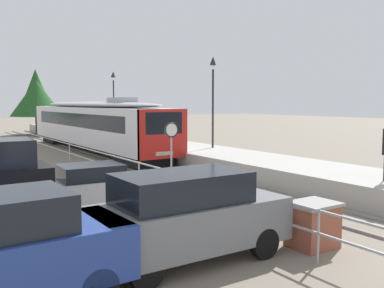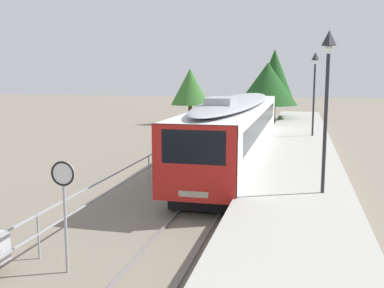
{
  "view_description": "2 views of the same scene",
  "coord_description": "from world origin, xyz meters",
  "px_view_note": "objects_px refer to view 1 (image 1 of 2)",
  "views": [
    {
      "loc": [
        -10.71,
        -3.23,
        3.59
      ],
      "look_at": [
        0.4,
        13.82,
        1.6
      ],
      "focal_mm": 40.1,
      "sensor_mm": 36.0,
      "label": 1
    },
    {
      "loc": [
        3.3,
        1.77,
        4.83
      ],
      "look_at": [
        -1.0,
        19.82,
        2.0
      ],
      "focal_mm": 42.58,
      "sensor_mm": 36.0,
      "label": 2
    }
  ],
  "objects_px": {
    "commuter_train": "(93,123)",
    "parked_hatchback_silver": "(97,186)",
    "platform_lamp_mid_platform": "(213,84)",
    "parked_suv_grey": "(187,215)",
    "speed_limit_sign": "(172,139)",
    "platform_lamp_far_end": "(114,90)",
    "brick_utility_cabinet": "(313,224)"
  },
  "relations": [
    {
      "from": "brick_utility_cabinet",
      "to": "platform_lamp_mid_platform",
      "type": "bearing_deg",
      "value": 63.65
    },
    {
      "from": "commuter_train",
      "to": "platform_lamp_mid_platform",
      "type": "xyz_separation_m",
      "value": [
        4.12,
        -8.81,
        2.47
      ]
    },
    {
      "from": "parked_suv_grey",
      "to": "speed_limit_sign",
      "type": "bearing_deg",
      "value": 62.3
    },
    {
      "from": "commuter_train",
      "to": "parked_suv_grey",
      "type": "bearing_deg",
      "value": -104.82
    },
    {
      "from": "brick_utility_cabinet",
      "to": "parked_suv_grey",
      "type": "height_order",
      "value": "parked_suv_grey"
    },
    {
      "from": "speed_limit_sign",
      "to": "parked_hatchback_silver",
      "type": "height_order",
      "value": "speed_limit_sign"
    },
    {
      "from": "platform_lamp_mid_platform",
      "to": "brick_utility_cabinet",
      "type": "height_order",
      "value": "platform_lamp_mid_platform"
    },
    {
      "from": "platform_lamp_far_end",
      "to": "brick_utility_cabinet",
      "type": "distance_m",
      "value": 29.35
    },
    {
      "from": "platform_lamp_mid_platform",
      "to": "parked_suv_grey",
      "type": "height_order",
      "value": "platform_lamp_mid_platform"
    },
    {
      "from": "commuter_train",
      "to": "speed_limit_sign",
      "type": "distance_m",
      "value": 14.87
    },
    {
      "from": "parked_suv_grey",
      "to": "parked_hatchback_silver",
      "type": "height_order",
      "value": "parked_suv_grey"
    },
    {
      "from": "commuter_train",
      "to": "platform_lamp_far_end",
      "type": "bearing_deg",
      "value": 55.61
    },
    {
      "from": "speed_limit_sign",
      "to": "parked_suv_grey",
      "type": "distance_m",
      "value": 7.59
    },
    {
      "from": "commuter_train",
      "to": "parked_hatchback_silver",
      "type": "relative_size",
      "value": 5.09
    },
    {
      "from": "brick_utility_cabinet",
      "to": "speed_limit_sign",
      "type": "bearing_deg",
      "value": 87.06
    },
    {
      "from": "platform_lamp_mid_platform",
      "to": "brick_utility_cabinet",
      "type": "bearing_deg",
      "value": -116.35
    },
    {
      "from": "platform_lamp_far_end",
      "to": "parked_suv_grey",
      "type": "bearing_deg",
      "value": -109.64
    },
    {
      "from": "commuter_train",
      "to": "platform_lamp_far_end",
      "type": "relative_size",
      "value": 3.88
    },
    {
      "from": "platform_lamp_mid_platform",
      "to": "platform_lamp_far_end",
      "type": "relative_size",
      "value": 1.0
    },
    {
      "from": "platform_lamp_far_end",
      "to": "parked_suv_grey",
      "type": "xyz_separation_m",
      "value": [
        -9.78,
        -27.39,
        -3.56
      ]
    },
    {
      "from": "platform_lamp_far_end",
      "to": "parked_hatchback_silver",
      "type": "height_order",
      "value": "platform_lamp_far_end"
    },
    {
      "from": "platform_lamp_mid_platform",
      "to": "platform_lamp_far_end",
      "type": "height_order",
      "value": "same"
    },
    {
      "from": "speed_limit_sign",
      "to": "parked_hatchback_silver",
      "type": "xyz_separation_m",
      "value": [
        -3.5,
        -0.97,
        -1.33
      ]
    },
    {
      "from": "platform_lamp_far_end",
      "to": "brick_utility_cabinet",
      "type": "height_order",
      "value": "platform_lamp_far_end"
    },
    {
      "from": "speed_limit_sign",
      "to": "platform_lamp_mid_platform",
      "type": "bearing_deg",
      "value": 43.23
    },
    {
      "from": "platform_lamp_mid_platform",
      "to": "parked_suv_grey",
      "type": "xyz_separation_m",
      "value": [
        -9.78,
        -12.56,
        -3.56
      ]
    },
    {
      "from": "platform_lamp_mid_platform",
      "to": "parked_suv_grey",
      "type": "bearing_deg",
      "value": -127.89
    },
    {
      "from": "platform_lamp_mid_platform",
      "to": "parked_hatchback_silver",
      "type": "xyz_separation_m",
      "value": [
        -9.78,
        -6.87,
        -3.83
      ]
    },
    {
      "from": "speed_limit_sign",
      "to": "parked_suv_grey",
      "type": "xyz_separation_m",
      "value": [
        -3.49,
        -6.66,
        -1.06
      ]
    },
    {
      "from": "commuter_train",
      "to": "platform_lamp_mid_platform",
      "type": "bearing_deg",
      "value": -64.92
    },
    {
      "from": "brick_utility_cabinet",
      "to": "parked_suv_grey",
      "type": "xyz_separation_m",
      "value": [
        -3.11,
        0.9,
        0.49
      ]
    },
    {
      "from": "platform_lamp_far_end",
      "to": "speed_limit_sign",
      "type": "xyz_separation_m",
      "value": [
        -6.28,
        -20.74,
        -2.5
      ]
    }
  ]
}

